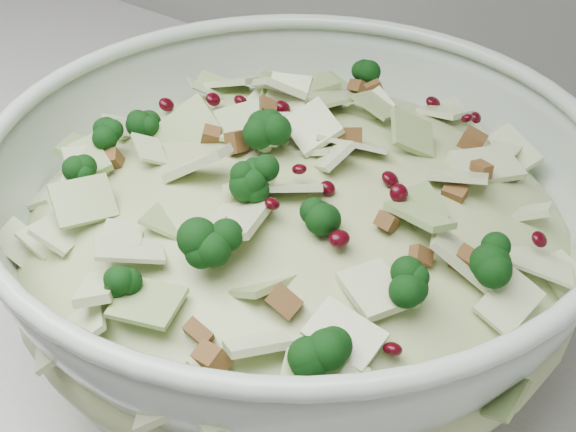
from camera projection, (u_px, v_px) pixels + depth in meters
name	position (u px, v px, depth m)	size (l,w,h in m)	color
mixing_bowl	(296.00, 238.00, 0.56)	(0.54, 0.54, 0.17)	#B0C2B2
salad	(296.00, 207.00, 0.54)	(0.54, 0.54, 0.17)	#9EAB75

